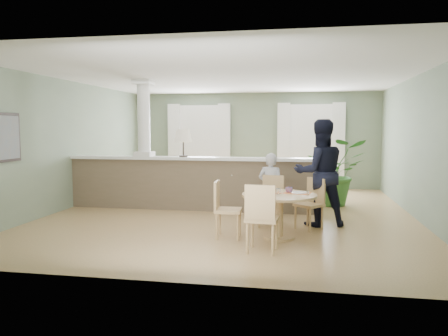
% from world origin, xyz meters
% --- Properties ---
extents(ground, '(8.00, 8.00, 0.00)m').
position_xyz_m(ground, '(0.00, 0.00, 0.00)').
color(ground, tan).
rests_on(ground, ground).
extents(room_shell, '(7.02, 8.02, 2.71)m').
position_xyz_m(room_shell, '(-0.03, 0.63, 1.81)').
color(room_shell, gray).
rests_on(room_shell, ground).
extents(pony_wall, '(5.32, 0.38, 2.70)m').
position_xyz_m(pony_wall, '(-0.99, 0.20, 0.71)').
color(pony_wall, brown).
rests_on(pony_wall, ground).
extents(sofa, '(3.23, 1.92, 0.89)m').
position_xyz_m(sofa, '(-0.02, 1.97, 0.44)').
color(sofa, '#947551').
rests_on(sofa, ground).
extents(houseplant, '(1.54, 1.41, 1.47)m').
position_xyz_m(houseplant, '(2.07, 1.32, 0.74)').
color(houseplant, '#356C2B').
rests_on(houseplant, ground).
extents(dining_table, '(1.15, 1.15, 0.79)m').
position_xyz_m(dining_table, '(1.04, -1.84, 0.55)').
color(dining_table, tan).
rests_on(dining_table, ground).
extents(chair_far_boy, '(0.46, 0.46, 0.88)m').
position_xyz_m(chair_far_boy, '(0.86, -0.98, 0.48)').
color(chair_far_boy, tan).
rests_on(chair_far_boy, ground).
extents(chair_far_man, '(0.55, 0.55, 0.86)m').
position_xyz_m(chair_far_man, '(1.54, -1.09, 0.47)').
color(chair_far_man, tan).
rests_on(chair_far_man, ground).
extents(chair_near, '(0.46, 0.46, 0.95)m').
position_xyz_m(chair_near, '(0.84, -2.69, 0.53)').
color(chair_near, tan).
rests_on(chair_near, ground).
extents(chair_side, '(0.42, 0.42, 0.89)m').
position_xyz_m(chair_side, '(0.19, -1.93, 0.49)').
color(chair_side, tan).
rests_on(chair_side, ground).
extents(child_person, '(0.52, 0.40, 1.26)m').
position_xyz_m(child_person, '(0.83, -0.75, 0.63)').
color(child_person, '#AAAAAF').
rests_on(child_person, ground).
extents(man_person, '(1.06, 0.92, 1.86)m').
position_xyz_m(man_person, '(1.68, -0.81, 0.93)').
color(man_person, black).
rests_on(man_person, ground).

